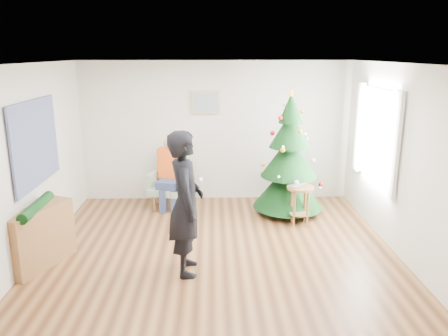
{
  "coord_description": "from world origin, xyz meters",
  "views": [
    {
      "loc": [
        -0.07,
        -5.56,
        2.73
      ],
      "look_at": [
        0.1,
        0.6,
        1.1
      ],
      "focal_mm": 35.0,
      "sensor_mm": 36.0,
      "label": 1
    }
  ],
  "objects_px": {
    "standing_man": "(186,203)",
    "christmas_tree": "(289,159)",
    "stool": "(300,205)",
    "armchair": "(171,187)",
    "console": "(40,237)"
  },
  "relations": [
    {
      "from": "standing_man",
      "to": "christmas_tree",
      "type": "bearing_deg",
      "value": -43.32
    },
    {
      "from": "stool",
      "to": "christmas_tree",
      "type": "bearing_deg",
      "value": 100.11
    },
    {
      "from": "christmas_tree",
      "to": "armchair",
      "type": "distance_m",
      "value": 2.2
    },
    {
      "from": "armchair",
      "to": "standing_man",
      "type": "distance_m",
      "value": 2.59
    },
    {
      "from": "christmas_tree",
      "to": "standing_man",
      "type": "height_order",
      "value": "christmas_tree"
    },
    {
      "from": "armchair",
      "to": "console",
      "type": "xyz_separation_m",
      "value": [
        -1.5,
        -2.28,
        0.05
      ]
    },
    {
      "from": "christmas_tree",
      "to": "standing_man",
      "type": "bearing_deg",
      "value": -128.28
    },
    {
      "from": "armchair",
      "to": "console",
      "type": "distance_m",
      "value": 2.73
    },
    {
      "from": "christmas_tree",
      "to": "stool",
      "type": "height_order",
      "value": "christmas_tree"
    },
    {
      "from": "stool",
      "to": "console",
      "type": "xyz_separation_m",
      "value": [
        -3.67,
        -1.31,
        0.07
      ]
    },
    {
      "from": "stool",
      "to": "console",
      "type": "relative_size",
      "value": 0.65
    },
    {
      "from": "standing_man",
      "to": "console",
      "type": "distance_m",
      "value": 2.01
    },
    {
      "from": "stool",
      "to": "console",
      "type": "bearing_deg",
      "value": -160.38
    },
    {
      "from": "christmas_tree",
      "to": "standing_man",
      "type": "xyz_separation_m",
      "value": [
        -1.65,
        -2.08,
        -0.06
      ]
    },
    {
      "from": "christmas_tree",
      "to": "standing_man",
      "type": "distance_m",
      "value": 2.66
    }
  ]
}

